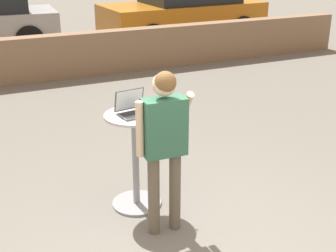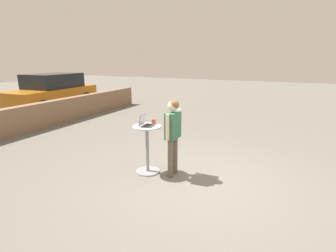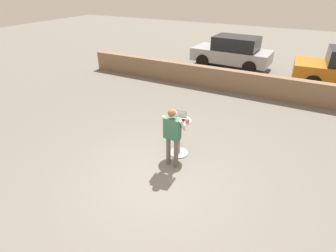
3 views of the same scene
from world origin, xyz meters
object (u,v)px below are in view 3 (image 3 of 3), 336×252
at_px(cafe_table, 179,135).
at_px(laptop, 180,118).
at_px(parked_car_near_street, 233,52).
at_px(coffee_mug, 187,121).
at_px(standing_person, 172,131).

bearing_deg(cafe_table, laptop, 119.14).
height_order(cafe_table, parked_car_near_street, parked_car_near_street).
bearing_deg(coffee_mug, cafe_table, 171.17).
distance_m(standing_person, parked_car_near_street, 9.21).
bearing_deg(laptop, standing_person, -81.95).
bearing_deg(parked_car_near_street, cafe_table, -83.57).
height_order(standing_person, parked_car_near_street, parked_car_near_street).
bearing_deg(standing_person, laptop, 98.05).
distance_m(cafe_table, parked_car_near_street, 8.66).
relative_size(coffee_mug, standing_person, 0.08).
bearing_deg(standing_person, cafe_table, 97.54).
relative_size(standing_person, parked_car_near_street, 0.39).
bearing_deg(coffee_mug, parked_car_near_street, 97.93).
bearing_deg(laptop, parked_car_near_street, 96.39).
bearing_deg(parked_car_near_street, standing_person, -83.50).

